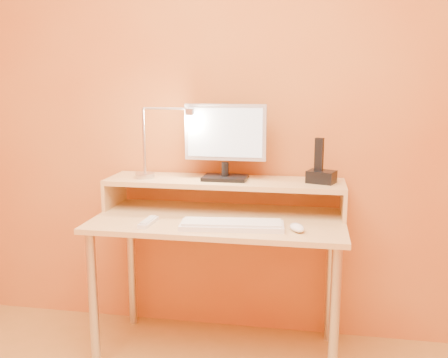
% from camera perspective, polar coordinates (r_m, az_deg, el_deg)
% --- Properties ---
extents(wall_back, '(3.00, 0.04, 2.50)m').
position_cam_1_polar(wall_back, '(2.62, 0.69, 8.63)').
color(wall_back, '#C9803B').
rests_on(wall_back, floor).
extents(desk_leg_fl, '(0.04, 0.04, 0.69)m').
position_cam_1_polar(desk_leg_fl, '(2.45, -14.84, -13.72)').
color(desk_leg_fl, silver).
rests_on(desk_leg_fl, floor).
extents(desk_leg_fr, '(0.04, 0.04, 0.69)m').
position_cam_1_polar(desk_leg_fr, '(2.25, 12.60, -15.94)').
color(desk_leg_fr, silver).
rests_on(desk_leg_fr, floor).
extents(desk_leg_bl, '(0.04, 0.04, 0.69)m').
position_cam_1_polar(desk_leg_bl, '(2.88, -10.62, -9.76)').
color(desk_leg_bl, silver).
rests_on(desk_leg_bl, floor).
extents(desk_leg_br, '(0.04, 0.04, 0.69)m').
position_cam_1_polar(desk_leg_br, '(2.71, 12.17, -11.17)').
color(desk_leg_br, silver).
rests_on(desk_leg_br, floor).
extents(desk_lower, '(1.20, 0.60, 0.02)m').
position_cam_1_polar(desk_lower, '(2.39, -0.60, -4.80)').
color(desk_lower, '#D9AC7F').
rests_on(desk_lower, floor).
extents(shelf_riser_left, '(0.02, 0.30, 0.14)m').
position_cam_1_polar(shelf_riser_left, '(2.68, -12.52, -1.57)').
color(shelf_riser_left, '#D9AC7F').
rests_on(shelf_riser_left, desk_lower).
extents(shelf_riser_right, '(0.02, 0.30, 0.14)m').
position_cam_1_polar(shelf_riser_right, '(2.48, 13.60, -2.61)').
color(shelf_riser_right, '#D9AC7F').
rests_on(shelf_riser_right, desk_lower).
extents(desk_shelf, '(1.20, 0.30, 0.02)m').
position_cam_1_polar(desk_shelf, '(2.50, 0.03, -0.34)').
color(desk_shelf, '#D9AC7F').
rests_on(desk_shelf, desk_lower).
extents(monitor_foot, '(0.22, 0.16, 0.02)m').
position_cam_1_polar(monitor_foot, '(2.49, 0.13, 0.15)').
color(monitor_foot, black).
rests_on(monitor_foot, desk_shelf).
extents(monitor_neck, '(0.04, 0.04, 0.07)m').
position_cam_1_polar(monitor_neck, '(2.48, 0.13, 1.14)').
color(monitor_neck, black).
rests_on(monitor_neck, monitor_foot).
extents(monitor_panel, '(0.41, 0.04, 0.28)m').
position_cam_1_polar(monitor_panel, '(2.47, 0.17, 5.42)').
color(monitor_panel, '#AEAFB8').
rests_on(monitor_panel, monitor_neck).
extents(monitor_back, '(0.37, 0.01, 0.24)m').
position_cam_1_polar(monitor_back, '(2.49, 0.27, 5.47)').
color(monitor_back, black).
rests_on(monitor_back, monitor_panel).
extents(monitor_screen, '(0.37, 0.01, 0.24)m').
position_cam_1_polar(monitor_screen, '(2.45, 0.10, 5.37)').
color(monitor_screen, silver).
rests_on(monitor_screen, monitor_panel).
extents(lamp_base, '(0.10, 0.10, 0.02)m').
position_cam_1_polar(lamp_base, '(2.57, -9.10, 0.40)').
color(lamp_base, silver).
rests_on(lamp_base, desk_shelf).
extents(lamp_post, '(0.01, 0.01, 0.33)m').
position_cam_1_polar(lamp_post, '(2.54, -9.22, 4.34)').
color(lamp_post, silver).
rests_on(lamp_post, lamp_base).
extents(lamp_arm, '(0.24, 0.01, 0.01)m').
position_cam_1_polar(lamp_arm, '(2.49, -6.70, 8.09)').
color(lamp_arm, silver).
rests_on(lamp_arm, lamp_post).
extents(lamp_head, '(0.04, 0.04, 0.03)m').
position_cam_1_polar(lamp_head, '(2.46, -3.99, 7.75)').
color(lamp_head, silver).
rests_on(lamp_head, lamp_arm).
extents(lamp_bulb, '(0.03, 0.03, 0.00)m').
position_cam_1_polar(lamp_bulb, '(2.46, -3.98, 7.38)').
color(lamp_bulb, '#FFEAC6').
rests_on(lamp_bulb, lamp_head).
extents(phone_dock, '(0.16, 0.14, 0.06)m').
position_cam_1_polar(phone_dock, '(2.45, 11.18, 0.26)').
color(phone_dock, black).
rests_on(phone_dock, desk_shelf).
extents(phone_handset, '(0.05, 0.04, 0.16)m').
position_cam_1_polar(phone_handset, '(2.43, 10.92, 2.81)').
color(phone_handset, black).
rests_on(phone_handset, phone_dock).
extents(phone_led, '(0.01, 0.00, 0.04)m').
position_cam_1_polar(phone_led, '(2.40, 12.27, -0.00)').
color(phone_led, '#1F53FF').
rests_on(phone_led, phone_dock).
extents(keyboard, '(0.48, 0.19, 0.02)m').
position_cam_1_polar(keyboard, '(2.22, 0.92, -5.41)').
color(keyboard, silver).
rests_on(keyboard, desk_lower).
extents(mouse, '(0.09, 0.11, 0.03)m').
position_cam_1_polar(mouse, '(2.19, 8.43, -5.57)').
color(mouse, white).
rests_on(mouse, desk_lower).
extents(remote_control, '(0.05, 0.16, 0.02)m').
position_cam_1_polar(remote_control, '(2.31, -8.73, -4.97)').
color(remote_control, silver).
rests_on(remote_control, desk_lower).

